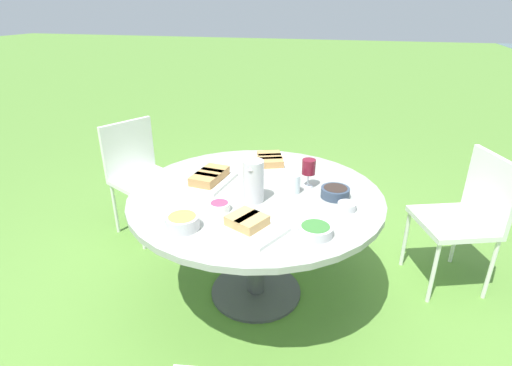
% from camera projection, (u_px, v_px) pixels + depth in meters
% --- Properties ---
extents(ground_plane, '(40.00, 40.00, 0.00)m').
position_uv_depth(ground_plane, '(256.00, 292.00, 2.60)').
color(ground_plane, '#5B8C38').
extents(dining_table, '(1.46, 1.46, 0.72)m').
position_uv_depth(dining_table, '(256.00, 207.00, 2.34)').
color(dining_table, '#4C4C51').
rests_on(dining_table, ground_plane).
extents(chair_near_right, '(0.56, 0.55, 0.89)m').
position_uv_depth(chair_near_right, '(467.00, 211.00, 2.50)').
color(chair_near_right, white).
rests_on(chair_near_right, ground_plane).
extents(chair_far_back, '(0.58, 0.57, 0.89)m').
position_uv_depth(chair_far_back, '(139.00, 169.00, 3.14)').
color(chair_far_back, white).
rests_on(chair_far_back, ground_plane).
extents(water_pitcher, '(0.12, 0.11, 0.24)m').
position_uv_depth(water_pitcher, '(253.00, 181.00, 2.16)').
color(water_pitcher, silver).
rests_on(water_pitcher, dining_table).
extents(wine_glass, '(0.08, 0.08, 0.17)m').
position_uv_depth(wine_glass, '(309.00, 168.00, 2.33)').
color(wine_glass, silver).
rests_on(wine_glass, dining_table).
extents(platter_bread_main, '(0.36, 0.26, 0.07)m').
position_uv_depth(platter_bread_main, '(210.00, 178.00, 2.41)').
color(platter_bread_main, white).
rests_on(platter_bread_main, dining_table).
extents(platter_charcuterie, '(0.33, 0.36, 0.07)m').
position_uv_depth(platter_charcuterie, '(249.00, 224.00, 1.92)').
color(platter_charcuterie, white).
rests_on(platter_charcuterie, dining_table).
extents(platter_sandwich_side, '(0.36, 0.33, 0.06)m').
position_uv_depth(platter_sandwich_side, '(270.00, 161.00, 2.68)').
color(platter_sandwich_side, white).
rests_on(platter_sandwich_side, dining_table).
extents(bowl_fries, '(0.16, 0.16, 0.07)m').
position_uv_depth(bowl_fries, '(182.00, 221.00, 1.92)').
color(bowl_fries, silver).
rests_on(bowl_fries, dining_table).
extents(bowl_salad, '(0.16, 0.16, 0.05)m').
position_uv_depth(bowl_salad, '(315.00, 230.00, 1.87)').
color(bowl_salad, silver).
rests_on(bowl_salad, dining_table).
extents(bowl_olives, '(0.16, 0.16, 0.06)m').
position_uv_depth(bowl_olives, '(335.00, 192.00, 2.24)').
color(bowl_olives, '#334256').
rests_on(bowl_olives, dining_table).
extents(bowl_dip_red, '(0.11, 0.11, 0.04)m').
position_uv_depth(bowl_dip_red, '(219.00, 206.00, 2.10)').
color(bowl_dip_red, white).
rests_on(bowl_dip_red, dining_table).
extents(bowl_dip_cream, '(0.10, 0.10, 0.04)m').
position_uv_depth(bowl_dip_cream, '(347.00, 206.00, 2.10)').
color(bowl_dip_cream, silver).
rests_on(bowl_dip_cream, dining_table).
extents(cup_water_near, '(0.07, 0.07, 0.11)m').
position_uv_depth(cup_water_near, '(294.00, 184.00, 2.28)').
color(cup_water_near, silver).
rests_on(cup_water_near, dining_table).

